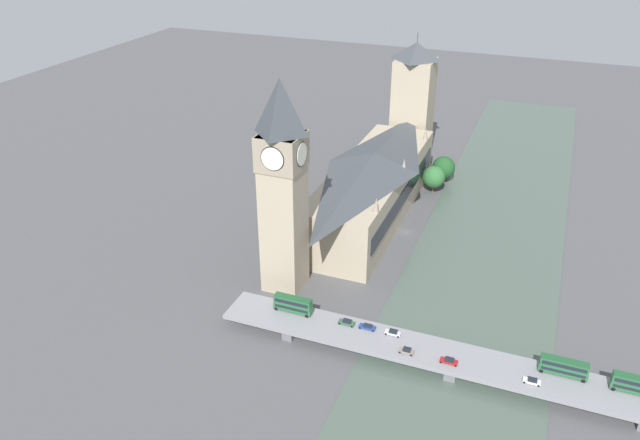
# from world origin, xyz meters

# --- Properties ---
(ground_plane) EXTENTS (600.00, 600.00, 0.00)m
(ground_plane) POSITION_xyz_m (0.00, 0.00, 0.00)
(ground_plane) COLOR #4C4C4F
(river_water) EXTENTS (49.69, 360.00, 0.30)m
(river_water) POSITION_xyz_m (-30.84, 0.00, 0.15)
(river_water) COLOR #47564C
(river_water) RESTS_ON ground_plane
(parliament_hall) EXTENTS (25.58, 93.11, 26.32)m
(parliament_hall) POSITION_xyz_m (15.56, -8.00, 13.08)
(parliament_hall) COLOR tan
(parliament_hall) RESTS_ON ground_plane
(clock_tower) EXTENTS (12.95, 12.95, 67.65)m
(clock_tower) POSITION_xyz_m (27.06, 48.43, 36.08)
(clock_tower) COLOR tan
(clock_tower) RESTS_ON ground_plane
(victoria_tower) EXTENTS (16.66, 16.66, 59.18)m
(victoria_tower) POSITION_xyz_m (15.62, -66.89, 27.59)
(victoria_tower) COLOR tan
(victoria_tower) RESTS_ON ground_plane
(road_bridge) EXTENTS (131.37, 13.03, 4.33)m
(road_bridge) POSITION_xyz_m (-30.84, 68.81, 3.44)
(road_bridge) COLOR slate
(road_bridge) RESTS_ON ground_plane
(double_decker_bus_lead) EXTENTS (11.50, 2.59, 5.03)m
(double_decker_bus_lead) POSITION_xyz_m (16.58, 66.25, 7.09)
(double_decker_bus_lead) COLOR #235B33
(double_decker_bus_lead) RESTS_ON road_bridge
(double_decker_bus_mid) EXTENTS (11.88, 2.56, 4.74)m
(double_decker_bus_mid) POSITION_xyz_m (-57.58, 65.77, 6.94)
(double_decker_bus_mid) COLOR #235B33
(double_decker_bus_mid) RESTS_ON road_bridge
(double_decker_bus_rear) EXTENTS (11.31, 2.55, 4.77)m
(double_decker_bus_rear) POSITION_xyz_m (-74.20, 66.10, 6.96)
(double_decker_bus_rear) COLOR #235B33
(double_decker_bus_rear) RESTS_ON road_bridge
(car_northbound_lead) EXTENTS (4.38, 1.79, 1.45)m
(car_northbound_lead) POSITION_xyz_m (-13.31, 65.89, 5.03)
(car_northbound_lead) COLOR silver
(car_northbound_lead) RESTS_ON road_bridge
(car_northbound_mid) EXTENTS (4.60, 1.89, 1.38)m
(car_northbound_mid) POSITION_xyz_m (-29.98, 71.81, 5.01)
(car_northbound_mid) COLOR maroon
(car_northbound_mid) RESTS_ON road_bridge
(car_northbound_tail) EXTENTS (4.00, 1.92, 1.39)m
(car_northbound_tail) POSITION_xyz_m (-18.71, 71.94, 5.01)
(car_northbound_tail) COLOR slate
(car_northbound_tail) RESTS_ON road_bridge
(car_southbound_lead) EXTENTS (4.29, 1.76, 1.33)m
(car_southbound_lead) POSITION_xyz_m (-50.66, 71.73, 4.98)
(car_southbound_lead) COLOR silver
(car_southbound_lead) RESTS_ON road_bridge
(car_southbound_mid) EXTENTS (4.66, 1.81, 1.26)m
(car_southbound_mid) POSITION_xyz_m (-5.95, 65.93, 4.96)
(car_southbound_mid) COLOR navy
(car_southbound_mid) RESTS_ON road_bridge
(car_southbound_extra) EXTENTS (4.59, 1.90, 1.42)m
(car_southbound_extra) POSITION_xyz_m (0.10, 66.17, 5.04)
(car_southbound_extra) COLOR #2D5638
(car_southbound_extra) RESTS_ON road_bridge
(tree_embankment_near) EXTENTS (9.88, 9.88, 11.78)m
(tree_embankment_near) POSITION_xyz_m (-3.74, -49.42, 6.83)
(tree_embankment_near) COLOR brown
(tree_embankment_near) RESTS_ON ground_plane
(tree_embankment_mid) EXTENTS (9.29, 9.29, 11.75)m
(tree_embankment_mid) POSITION_xyz_m (-2.10, -37.57, 7.09)
(tree_embankment_mid) COLOR brown
(tree_embankment_mid) RESTS_ON ground_plane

